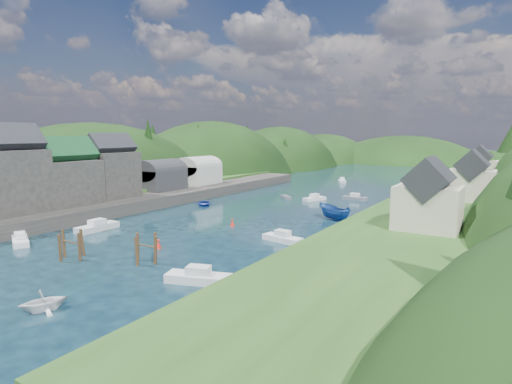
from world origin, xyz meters
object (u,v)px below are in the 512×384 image
Objects in this scene: piling_cluster_near at (72,247)px; channel_buoy_near at (158,244)px; piling_cluster_far at (146,251)px; channel_buoy_far at (232,223)px.

piling_cluster_near is 9.34m from channel_buoy_near.
piling_cluster_far reaches higher than channel_buoy_near.
channel_buoy_near is at bearing 121.64° from piling_cluster_far.
piling_cluster_near is 3.30× the size of channel_buoy_far.
piling_cluster_near reaches higher than piling_cluster_far.
piling_cluster_far is 3.24× the size of channel_buoy_far.
channel_buoy_far is at bearing 97.15° from piling_cluster_far.
channel_buoy_far is at bearing 76.57° from piling_cluster_near.
piling_cluster_far is 5.39m from channel_buoy_near.
piling_cluster_far is 3.24× the size of channel_buoy_near.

